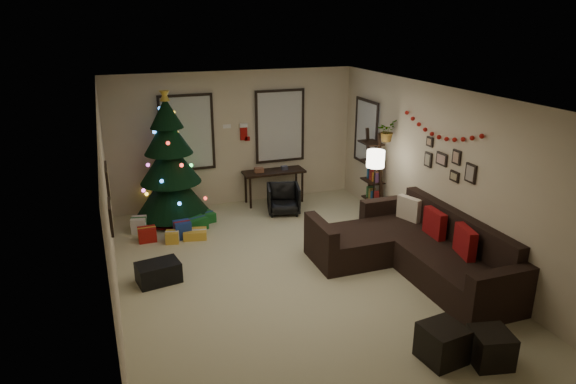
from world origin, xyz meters
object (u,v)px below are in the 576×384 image
at_px(christmas_tree, 170,167).
at_px(sofa, 414,251).
at_px(desk_chair, 283,199).
at_px(bookshelf, 374,175).
at_px(desk, 274,174).

relative_size(christmas_tree, sofa, 0.84).
height_order(christmas_tree, sofa, christmas_tree).
xyz_separation_m(desk_chair, bookshelf, (1.59, -0.69, 0.53)).
height_order(christmas_tree, bookshelf, christmas_tree).
bearing_deg(bookshelf, sofa, -102.43).
height_order(christmas_tree, desk_chair, christmas_tree).
bearing_deg(sofa, desk, 106.82).
bearing_deg(desk, desk_chair, -91.78).
distance_m(desk, bookshelf, 2.07).
distance_m(christmas_tree, desk_chair, 2.26).
xyz_separation_m(desk, bookshelf, (1.57, -1.34, 0.22)).
bearing_deg(christmas_tree, bookshelf, -16.35).
distance_m(christmas_tree, desk, 2.17).
bearing_deg(christmas_tree, sofa, -46.03).
relative_size(desk_chair, bookshelf, 0.34).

